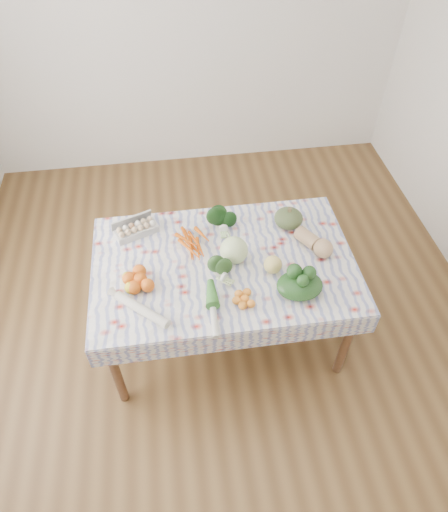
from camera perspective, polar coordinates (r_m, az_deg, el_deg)
The scene contains 17 objects.
ground at distance 3.49m, azimuth 0.00°, elevation -9.21°, with size 4.50×4.50×0.00m, color brown.
wall_back at distance 4.43m, azimuth -4.64°, elevation 27.20°, with size 4.00×0.04×2.80m, color silver.
dining_table at distance 2.95m, azimuth 0.00°, elevation -1.87°, with size 1.60×1.00×0.75m.
tablecloth at distance 2.89m, azimuth 0.00°, elevation -0.86°, with size 1.66×1.06×0.01m, color silver.
egg_carton at distance 3.09m, azimuth -10.87°, elevation 3.22°, with size 0.28×0.11×0.08m, color #B9B9B4.
carrot_bunch at distance 2.97m, azimuth -3.75°, elevation 1.49°, with size 0.23×0.21×0.04m, color #D25408.
kale_bunch at distance 3.05m, azimuth -0.23°, elevation 4.54°, with size 0.17×0.15×0.15m, color black.
kabocha_squash at distance 3.11m, azimuth 8.06°, elevation 4.70°, with size 0.19×0.19×0.13m, color #404E2A.
cabbage at distance 2.83m, azimuth 1.25°, elevation 0.71°, with size 0.18×0.18×0.18m, color #C3DC95.
butternut_squash at distance 2.98m, azimuth 11.27°, elevation 1.79°, with size 0.13×0.27×0.13m, color tan.
orange_cluster at distance 2.78m, azimuth -10.44°, elevation -2.88°, with size 0.27×0.27×0.09m, color #DB5E14.
broccoli at distance 2.76m, azimuth -0.91°, elevation -2.01°, with size 0.15×0.15×0.11m, color #294D1E.
mandarin_cluster at distance 2.67m, azimuth 2.62°, elevation -5.30°, with size 0.17×0.17×0.05m, color orange.
grapefruit at distance 2.81m, azimuth 6.12°, elevation -1.07°, with size 0.11×0.11×0.11m, color #DFC967.
spinach_bag at distance 2.72m, azimuth 9.43°, elevation -3.64°, with size 0.28×0.22×0.12m, color #173714.
daikon at distance 2.66m, azimuth -10.23°, elevation -6.60°, with size 0.06×0.06×0.39m, color beige.
leek at distance 2.63m, azimuth -1.37°, elevation -6.72°, with size 0.04×0.04×0.37m, color beige.
Camera 1 is at (-0.27, -1.91, 2.90)m, focal length 32.00 mm.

